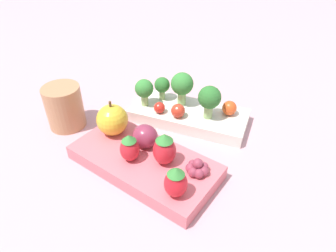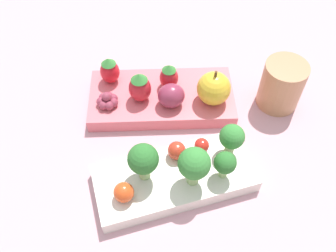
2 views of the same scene
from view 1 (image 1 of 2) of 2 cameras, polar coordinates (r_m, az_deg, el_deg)
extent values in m
plane|color=#C6939E|center=(0.52, 0.33, -2.71)|extent=(4.00, 4.00, 0.00)
cube|color=silver|center=(0.56, 3.93, 2.04)|extent=(0.23, 0.13, 0.02)
cube|color=#DB6670|center=(0.47, -4.78, -6.77)|extent=(0.24, 0.13, 0.02)
cylinder|color=#93B770|center=(0.59, -1.10, 5.99)|extent=(0.01, 0.01, 0.02)
sphere|color=#2D702D|center=(0.57, -1.13, 7.83)|extent=(0.03, 0.03, 0.03)
cylinder|color=#93B770|center=(0.57, -4.45, 4.96)|extent=(0.01, 0.01, 0.02)
sphere|color=#388438|center=(0.55, -4.57, 7.15)|extent=(0.03, 0.03, 0.03)
cylinder|color=#93B770|center=(0.53, 7.67, 2.75)|extent=(0.02, 0.02, 0.02)
sphere|color=#2D702D|center=(0.52, 7.93, 5.43)|extent=(0.04, 0.04, 0.04)
cylinder|color=#93B770|center=(0.57, 2.63, 5.36)|extent=(0.02, 0.02, 0.03)
sphere|color=#388438|center=(0.55, 2.71, 8.05)|extent=(0.04, 0.04, 0.04)
sphere|color=#DB4C1E|center=(0.55, 11.61, 3.38)|extent=(0.03, 0.03, 0.03)
sphere|color=red|center=(0.53, 1.93, 2.92)|extent=(0.03, 0.03, 0.03)
sphere|color=red|center=(0.54, -1.65, 3.52)|extent=(0.02, 0.02, 0.02)
sphere|color=gold|center=(0.49, -10.57, 1.17)|extent=(0.05, 0.05, 0.05)
cylinder|color=brown|center=(0.48, -10.95, 4.00)|extent=(0.00, 0.00, 0.01)
ellipsoid|color=red|center=(0.44, -7.30, -4.44)|extent=(0.03, 0.03, 0.04)
cone|color=#388438|center=(0.43, -7.51, -2.31)|extent=(0.02, 0.02, 0.01)
ellipsoid|color=red|center=(0.43, -0.68, -4.73)|extent=(0.03, 0.03, 0.04)
cone|color=#388438|center=(0.42, -0.70, -2.19)|extent=(0.03, 0.03, 0.01)
ellipsoid|color=red|center=(0.39, 1.48, -10.90)|extent=(0.03, 0.03, 0.04)
cone|color=#388438|center=(0.37, 1.53, -8.61)|extent=(0.02, 0.02, 0.01)
ellipsoid|color=#892D47|center=(0.46, -4.40, -1.94)|extent=(0.04, 0.04, 0.04)
sphere|color=#93384C|center=(0.43, 6.80, -8.53)|extent=(0.01, 0.01, 0.01)
sphere|color=#93384C|center=(0.43, 6.79, -7.73)|extent=(0.01, 0.01, 0.01)
sphere|color=#93384C|center=(0.44, 5.91, -7.21)|extent=(0.01, 0.01, 0.01)
sphere|color=#93384C|center=(0.43, 4.81, -7.32)|extent=(0.01, 0.01, 0.01)
sphere|color=#93384C|center=(0.43, 4.29, -8.01)|extent=(0.01, 0.01, 0.01)
sphere|color=#93384C|center=(0.42, 4.76, -8.75)|extent=(0.01, 0.01, 0.01)
sphere|color=#93384C|center=(0.42, 5.89, -8.99)|extent=(0.01, 0.01, 0.01)
sphere|color=#93384C|center=(0.42, 5.69, -7.09)|extent=(0.01, 0.01, 0.01)
cylinder|color=tan|center=(0.57, -19.12, 3.46)|extent=(0.07, 0.07, 0.08)
camera|label=2|loc=(0.70, 24.22, 45.24)|focal=40.00mm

